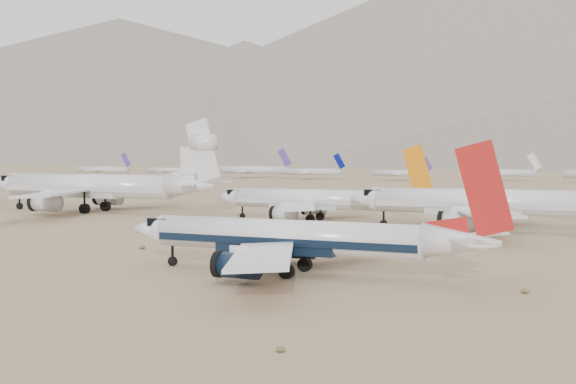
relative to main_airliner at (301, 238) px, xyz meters
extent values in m
plane|color=#83684C|center=(0.33, -2.68, -4.25)|extent=(7000.00, 7000.00, 0.00)
cylinder|color=white|center=(-1.98, 0.00, 0.19)|extent=(32.63, 3.86, 3.86)
cube|color=black|center=(-1.98, 0.00, -0.29)|extent=(31.98, 3.91, 0.87)
sphere|color=white|center=(-18.29, 0.00, 0.19)|extent=(3.86, 3.86, 3.86)
cube|color=black|center=(-18.87, 0.00, 1.25)|extent=(2.70, 2.51, 0.96)
cone|color=white|center=(18.19, 0.00, 0.48)|extent=(8.16, 3.86, 3.86)
cube|color=white|center=(0.54, -11.44, -0.49)|extent=(12.60, 19.86, 0.60)
cube|color=white|center=(19.78, -3.75, 0.96)|extent=(5.18, 6.77, 0.23)
cylinder|color=black|center=(-3.79, -8.02, -2.23)|extent=(4.53, 2.78, 2.78)
cube|color=white|center=(0.54, 11.44, -0.49)|extent=(12.60, 19.86, 0.60)
cube|color=white|center=(19.78, 3.75, 0.96)|extent=(5.18, 6.77, 0.23)
cylinder|color=black|center=(-3.79, 8.02, -2.23)|extent=(4.53, 2.78, 2.78)
cube|color=#B11A17|center=(20.46, 0.00, 6.10)|extent=(6.18, 0.31, 10.19)
cylinder|color=black|center=(-17.33, 0.00, -3.67)|extent=(1.16, 0.48, 1.16)
cylinder|color=black|center=(-0.62, -2.70, -3.44)|extent=(1.62, 0.96, 1.62)
cylinder|color=black|center=(-0.62, 2.70, -3.44)|extent=(1.62, 0.96, 1.62)
cylinder|color=white|center=(11.40, 57.06, 1.09)|extent=(38.20, 4.64, 4.64)
cube|color=silver|center=(11.40, 57.06, 0.51)|extent=(37.44, 4.71, 1.04)
sphere|color=white|center=(-7.70, 57.06, 1.09)|extent=(4.64, 4.64, 4.64)
cube|color=black|center=(-8.40, 57.06, 2.37)|extent=(3.25, 3.02, 1.16)
cube|color=white|center=(14.35, 43.59, 0.28)|extent=(14.75, 23.25, 0.72)
cylinder|color=silver|center=(9.28, 47.60, -1.81)|extent=(5.31, 3.34, 3.34)
cube|color=white|center=(14.35, 70.52, 0.28)|extent=(14.75, 23.25, 0.72)
cylinder|color=silver|center=(9.28, 66.51, -1.81)|extent=(5.31, 3.34, 3.34)
cylinder|color=black|center=(-6.54, 57.06, -3.55)|extent=(1.39, 0.58, 1.39)
cylinder|color=black|center=(12.99, 53.81, -3.27)|extent=(1.95, 1.16, 1.95)
cylinder|color=black|center=(12.99, 60.31, -3.27)|extent=(1.95, 1.16, 1.95)
cylinder|color=white|center=(-23.97, 62.27, 0.40)|extent=(33.08, 4.04, 4.04)
cube|color=silver|center=(-23.97, 62.27, -0.10)|extent=(32.42, 4.10, 0.91)
sphere|color=white|center=(-40.51, 62.27, 0.40)|extent=(4.04, 4.04, 4.04)
cube|color=black|center=(-41.11, 62.27, 1.51)|extent=(2.83, 2.63, 1.01)
cone|color=white|center=(-3.52, 62.27, 0.71)|extent=(8.27, 4.04, 4.04)
cube|color=white|center=(-21.41, 50.60, -0.30)|extent=(12.78, 20.13, 0.62)
cube|color=white|center=(-1.92, 58.45, 1.21)|extent=(5.25, 6.87, 0.24)
cylinder|color=silver|center=(-25.81, 54.07, -2.13)|extent=(4.59, 2.91, 2.91)
cube|color=white|center=(-21.41, 73.94, -0.30)|extent=(12.78, 20.13, 0.62)
cube|color=white|center=(-1.92, 66.09, 1.21)|extent=(5.25, 6.87, 0.24)
cylinder|color=silver|center=(-25.81, 70.46, -2.13)|extent=(4.59, 2.91, 2.91)
cube|color=orange|center=(-1.23, 62.27, 6.44)|extent=(6.27, 0.32, 10.33)
cylinder|color=black|center=(-39.50, 62.27, -3.64)|extent=(1.21, 0.51, 1.21)
cylinder|color=black|center=(-22.59, 59.44, -3.40)|extent=(1.70, 1.01, 1.70)
cylinder|color=black|center=(-22.59, 65.10, -3.40)|extent=(1.70, 1.01, 1.70)
cylinder|color=white|center=(-81.66, 63.47, 2.11)|extent=(46.17, 5.53, 5.53)
cube|color=silver|center=(-81.66, 63.47, 1.42)|extent=(45.25, 5.61, 1.24)
sphere|color=white|center=(-104.75, 63.47, 2.11)|extent=(5.53, 5.53, 5.53)
cube|color=black|center=(-105.58, 63.47, 3.63)|extent=(3.87, 3.59, 1.38)
cone|color=white|center=(-53.13, 63.47, 2.53)|extent=(11.54, 5.53, 5.53)
cube|color=white|center=(-78.10, 47.24, 1.14)|extent=(17.83, 28.10, 0.86)
cube|color=white|center=(-50.88, 58.16, 3.22)|extent=(7.33, 9.58, 0.33)
cylinder|color=silver|center=(-84.23, 52.09, -1.35)|extent=(6.41, 3.98, 3.98)
cube|color=white|center=(-78.10, 79.71, 1.14)|extent=(17.83, 28.10, 0.86)
cube|color=white|center=(-50.88, 68.79, 3.22)|extent=(7.33, 9.58, 0.33)
cylinder|color=silver|center=(-84.23, 74.86, -1.35)|extent=(6.41, 3.98, 3.98)
cube|color=white|center=(-49.92, 63.47, 10.50)|extent=(8.75, 0.44, 14.42)
cylinder|color=white|center=(-49.60, 63.47, 12.28)|extent=(5.77, 3.58, 3.58)
cylinder|color=black|center=(-103.37, 63.47, -3.42)|extent=(1.66, 0.69, 1.66)
cylinder|color=black|center=(-79.74, 59.60, -3.09)|extent=(2.32, 1.38, 2.32)
cylinder|color=black|center=(-79.74, 67.34, -3.09)|extent=(2.32, 1.38, 2.32)
cylinder|color=silver|center=(-256.74, 293.18, 0.02)|extent=(37.79, 3.73, 3.73)
cube|color=#55368F|center=(-238.96, 293.18, 6.33)|extent=(7.53, 0.37, 9.48)
cube|color=silver|center=(-256.74, 283.40, -0.54)|extent=(9.96, 17.39, 0.37)
cube|color=silver|center=(-256.74, 302.96, -0.54)|extent=(9.96, 17.39, 0.37)
cylinder|color=silver|center=(-216.56, 306.89, -0.27)|extent=(31.82, 3.14, 3.14)
cube|color=white|center=(-201.59, 306.89, 5.04)|extent=(6.34, 0.31, 7.98)
cube|color=silver|center=(-216.56, 298.65, -0.75)|extent=(8.38, 14.65, 0.31)
cube|color=silver|center=(-216.56, 315.12, -0.75)|extent=(8.38, 14.65, 0.31)
cylinder|color=silver|center=(-159.07, 308.08, 0.36)|extent=(44.64, 4.41, 4.41)
cube|color=#55368F|center=(-138.06, 308.08, 7.82)|extent=(8.89, 0.44, 11.20)
cube|color=silver|center=(-159.07, 296.53, -0.30)|extent=(11.76, 20.55, 0.44)
cube|color=silver|center=(-159.07, 319.63, -0.30)|extent=(11.76, 20.55, 0.44)
cylinder|color=silver|center=(-117.54, 297.85, -0.08)|extent=(35.81, 3.54, 3.54)
cube|color=#03106F|center=(-100.69, 297.85, 5.91)|extent=(7.13, 0.35, 8.98)
cube|color=silver|center=(-117.54, 288.58, -0.61)|extent=(9.43, 16.49, 0.35)
cube|color=silver|center=(-117.54, 307.12, -0.61)|extent=(9.43, 16.49, 0.35)
cylinder|color=silver|center=(-66.43, 297.14, -0.33)|extent=(30.68, 3.03, 3.03)
cube|color=#55368F|center=(-51.99, 297.14, 4.80)|extent=(6.11, 0.30, 7.70)
cube|color=silver|center=(-66.43, 289.20, -0.78)|extent=(8.08, 14.12, 0.30)
cube|color=silver|center=(-66.43, 305.08, -0.78)|extent=(8.08, 14.12, 0.30)
cylinder|color=silver|center=(-17.63, 314.17, -0.04)|extent=(36.54, 3.61, 3.61)
cube|color=white|center=(-0.43, 314.17, 6.06)|extent=(7.28, 0.36, 9.17)
cube|color=silver|center=(-17.63, 304.72, -0.58)|extent=(9.63, 16.82, 0.36)
cube|color=silver|center=(-17.63, 323.63, -0.58)|extent=(9.63, 16.82, 0.36)
cone|color=slate|center=(-1299.67, 1717.32, 205.75)|extent=(3024.00, 3024.00, 420.00)
cone|color=slate|center=(-799.67, 1557.32, 145.75)|extent=(1800.00, 1800.00, 300.00)
cone|color=slate|center=(-299.67, 1687.32, 230.75)|extent=(2444.00, 2444.00, 470.00)
cone|color=slate|center=(-699.67, 1097.32, 43.25)|extent=(855.00, 855.00, 95.00)
ellipsoid|color=brown|center=(-30.07, 11.72, -3.95)|extent=(0.98, 0.98, 0.54)
ellipsoid|color=brown|center=(11.03, -30.38, -4.04)|extent=(0.70, 0.70, 0.39)
ellipsoid|color=brown|center=(24.73, -1.08, -3.99)|extent=(0.84, 0.84, 0.46)
camera|label=1|loc=(31.50, -76.04, 9.66)|focal=45.00mm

